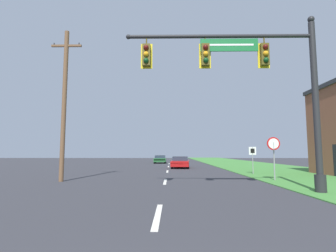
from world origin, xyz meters
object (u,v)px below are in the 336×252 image
Objects in this scene: car_ahead at (180,162)px; route_sign_post at (253,154)px; far_car at (160,159)px; stop_sign at (274,149)px; utility_pole_near at (64,102)px; signal_mast at (262,81)px.

route_sign_post is (5.25, -8.20, 0.92)m from car_ahead.
route_sign_post is at bearing -57.38° from car_ahead.
stop_sign reaches higher than far_car.
utility_pole_near is (-4.50, -26.29, 4.00)m from far_car.
car_ahead is at bearing 122.62° from route_sign_post.
signal_mast is 18.20m from car_ahead.
car_ahead is 13.23m from far_car.
car_ahead is at bearing 61.54° from utility_pole_near.
signal_mast reaches higher than stop_sign.
stop_sign is 0.28× the size of utility_pole_near.
stop_sign is (2.18, 4.64, -2.77)m from signal_mast.
route_sign_post is (2.36, 9.30, -3.11)m from signal_mast.
car_ahead is at bearing 99.37° from signal_mast.
far_car is 26.99m from stop_sign.
car_ahead is 1.04× the size of far_car.
car_ahead and far_car have the same top height.
utility_pole_near is (-12.48, -5.13, 3.08)m from route_sign_post.
signal_mast is at bearing -80.63° from car_ahead.
utility_pole_near is at bearing -177.80° from stop_sign.
stop_sign is (5.06, -12.86, 1.26)m from car_ahead.
car_ahead is at bearing -78.12° from far_car.
utility_pole_near is at bearing -118.46° from car_ahead.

